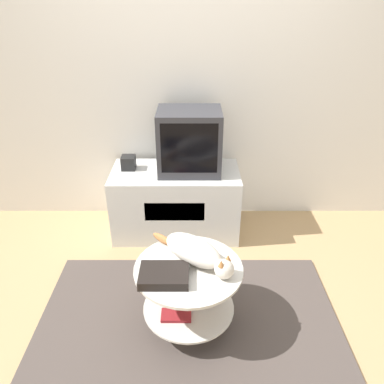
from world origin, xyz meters
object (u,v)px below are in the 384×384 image
cat (197,252)px  speaker (130,163)px  tv (191,141)px  dvd_box (165,275)px

cat → speaker: bearing=158.1°
tv → dvd_box: tv is taller
dvd_box → cat: 0.24m
speaker → cat: bearing=-63.1°
speaker → dvd_box: (0.37, -1.24, -0.13)m
tv → dvd_box: size_ratio=1.85×
tv → speaker: 0.54m
tv → speaker: size_ratio=4.50×
speaker → dvd_box: 1.30m
speaker → cat: (0.55, -1.08, -0.09)m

